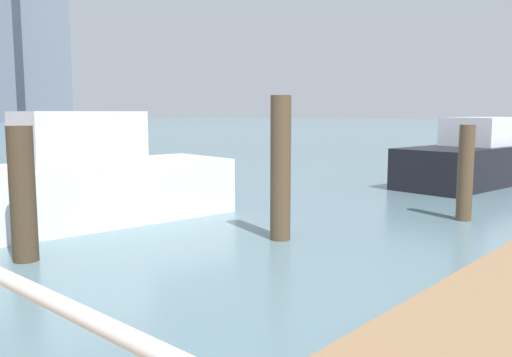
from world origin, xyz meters
name	(u,v)px	position (x,y,z in m)	size (l,w,h in m)	color
dock_piling_0	(465,173)	(6.17, 12.76, 0.92)	(0.29, 0.29, 1.84)	brown
dock_piling_2	(23,194)	(-0.75, 16.25, 0.94)	(0.35, 0.35, 1.89)	#473826
dock_piling_5	(281,168)	(2.61, 14.40, 1.17)	(0.33, 0.33, 2.34)	brown
moored_boat_1	(94,180)	(1.39, 17.99, 0.78)	(5.29, 2.64, 2.09)	white
moored_boat_2	(480,158)	(11.93, 14.46, 0.76)	(6.47, 2.67, 1.93)	black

